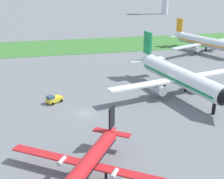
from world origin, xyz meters
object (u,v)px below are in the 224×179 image
object	(u,v)px
airplane_foreground_turboprop	(89,162)
pushback_tug_by_runway	(54,99)
airplane_parked_jet_far	(204,42)
airplane_midfield_jet	(179,77)

from	to	relation	value
airplane_foreground_turboprop	pushback_tug_by_runway	xyz separation A→B (m)	(-4.03, 28.81, -1.85)
airplane_parked_jet_far	airplane_midfield_jet	bearing A→B (deg)	-57.77
airplane_foreground_turboprop	pushback_tug_by_runway	bearing A→B (deg)	-138.54
airplane_foreground_turboprop	pushback_tug_by_runway	distance (m)	29.15
airplane_parked_jet_far	pushback_tug_by_runway	size ratio (longest dim) A/B	7.57
airplane_foreground_turboprop	pushback_tug_by_runway	size ratio (longest dim) A/B	5.51
airplane_midfield_jet	pushback_tug_by_runway	xyz separation A→B (m)	(-29.47, 1.27, -3.73)
airplane_foreground_turboprop	airplane_midfield_jet	bearing A→B (deg)	170.77
airplane_parked_jet_far	airplane_foreground_turboprop	xyz separation A→B (m)	(-51.82, -65.00, -1.27)
airplane_parked_jet_far	airplane_foreground_turboprop	world-z (taller)	airplane_parked_jet_far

